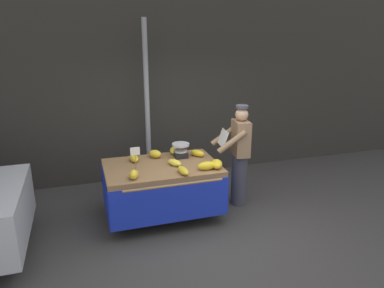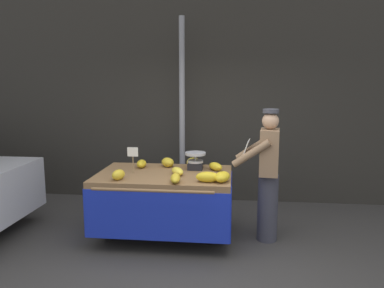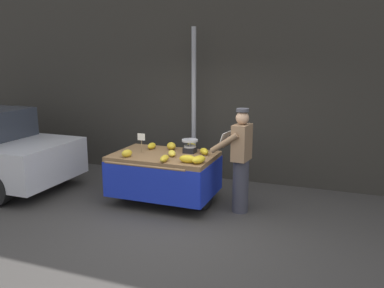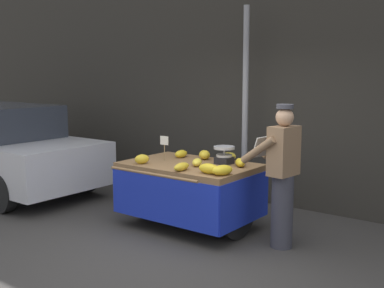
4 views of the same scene
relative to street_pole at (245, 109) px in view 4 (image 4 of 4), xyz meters
The scene contains 17 objects.
ground_plane 2.75m from the street_pole, 77.19° to the right, with size 60.00×60.00×0.00m, color #383533.
back_wall 0.86m from the street_pole, 45.38° to the left, with size 16.00×0.24×3.99m, color #2D2B26.
street_pole is the anchor object (origin of this frame).
banana_cart 1.59m from the street_pole, 92.29° to the right, with size 1.75×1.35×0.88m.
weighing_scale 1.24m from the street_pole, 72.92° to the right, with size 0.28×0.28×0.24m.
price_sign 1.50m from the street_pole, 108.44° to the right, with size 0.14×0.01×0.34m.
banana_bunch_0 1.90m from the street_pole, 107.35° to the right, with size 0.12×0.20×0.13m, color gold.
banana_bunch_1 1.27m from the street_pole, 112.37° to the right, with size 0.13×0.25×0.11m, color gold.
banana_bunch_2 1.09m from the street_pole, 72.75° to the right, with size 0.16×0.24×0.12m, color yellow.
banana_bunch_3 1.39m from the street_pole, 61.38° to the right, with size 0.12×0.25×0.11m, color gold.
banana_bunch_4 1.12m from the street_pole, 94.41° to the right, with size 0.15×0.22×0.13m, color gold.
banana_bunch_5 1.92m from the street_pole, 67.10° to the right, with size 0.17×0.28×0.12m, color gold.
banana_bunch_6 1.87m from the street_pole, 84.77° to the right, with size 0.11×0.30×0.10m, color gold.
banana_bunch_7 1.53m from the street_pole, 84.61° to the right, with size 0.12×0.26×0.10m, color yellow.
banana_bunch_8 1.89m from the street_pole, 72.54° to the right, with size 0.14×0.28×0.12m, color gold.
vendor_person 1.91m from the street_pole, 44.67° to the right, with size 0.62×0.56×1.71m.
parked_car 4.36m from the street_pole, 156.78° to the right, with size 3.90×1.75×1.51m.
Camera 4 is at (3.29, -4.10, 2.07)m, focal length 45.12 mm.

